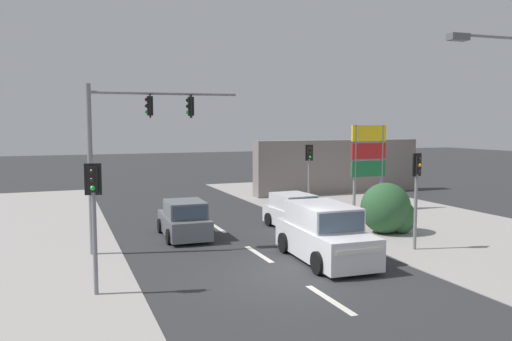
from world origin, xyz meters
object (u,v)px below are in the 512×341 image
shopping_plaza_sign (368,155)px  pedestal_signal_far_median (309,166)px  hatchback_kerbside_parked (295,213)px  traffic_signal_mast (128,137)px  suv_crossing_left (324,234)px  hatchback_receding_far (184,220)px  pedestal_signal_left_kerb (94,206)px  pedestal_signal_right_kerb (416,185)px

shopping_plaza_sign → pedestal_signal_far_median: bearing=167.2°
hatchback_kerbside_parked → traffic_signal_mast: bearing=-168.2°
traffic_signal_mast → shopping_plaza_sign: 13.92m
suv_crossing_left → hatchback_receding_far: suv_crossing_left is taller
suv_crossing_left → shopping_plaza_sign: bearing=48.1°
pedestal_signal_left_kerb → hatchback_kerbside_parked: 10.74m
pedestal_signal_left_kerb → suv_crossing_left: size_ratio=0.77×
pedestal_signal_right_kerb → shopping_plaza_sign: shopping_plaza_sign is taller
hatchback_receding_far → shopping_plaza_sign: bearing=14.6°
hatchback_kerbside_parked → pedestal_signal_left_kerb: bearing=-146.3°
pedestal_signal_right_kerb → pedestal_signal_left_kerb: 11.27m
pedestal_signal_left_kerb → suv_crossing_left: (7.45, 0.87, -1.53)m
hatchback_receding_far → suv_crossing_left: bearing=-55.1°
traffic_signal_mast → shopping_plaza_sign: (13.12, 4.49, -1.16)m
pedestal_signal_right_kerb → suv_crossing_left: size_ratio=0.77×
pedestal_signal_left_kerb → pedestal_signal_right_kerb: bearing=4.3°
hatchback_receding_far → pedestal_signal_far_median: bearing=25.0°
shopping_plaza_sign → suv_crossing_left: 10.91m
pedestal_signal_far_median → pedestal_signal_right_kerb: bearing=-91.2°
hatchback_kerbside_parked → shopping_plaza_sign: bearing=27.1°
traffic_signal_mast → pedestal_signal_left_kerb: 4.91m
hatchback_kerbside_parked → hatchback_receding_far: size_ratio=1.01×
shopping_plaza_sign → hatchback_receding_far: size_ratio=1.25×
pedestal_signal_left_kerb → suv_crossing_left: 7.66m
pedestal_signal_left_kerb → hatchback_receding_far: pedestal_signal_left_kerb is taller
traffic_signal_mast → shopping_plaza_sign: bearing=18.9°
pedestal_signal_right_kerb → pedestal_signal_far_median: 8.71m
pedestal_signal_left_kerb → pedestal_signal_far_median: size_ratio=1.00×
shopping_plaza_sign → suv_crossing_left: (-7.15, -7.97, -2.10)m
pedestal_signal_left_kerb → hatchback_receding_far: 7.36m
hatchback_kerbside_parked → pedestal_signal_far_median: bearing=54.8°
hatchback_kerbside_parked → hatchback_receding_far: (-4.97, 0.15, 0.00)m
traffic_signal_mast → pedestal_signal_far_median: bearing=27.7°
pedestal_signal_far_median → hatchback_kerbside_parked: size_ratio=0.96×
pedestal_signal_right_kerb → hatchback_receding_far: size_ratio=0.96×
pedestal_signal_left_kerb → shopping_plaza_sign: 17.08m
pedestal_signal_right_kerb → suv_crossing_left: (-3.78, 0.02, -1.53)m
suv_crossing_left → pedestal_signal_left_kerb: bearing=-173.4°
pedestal_signal_left_kerb → shopping_plaza_sign: size_ratio=0.77×
suv_crossing_left → pedestal_signal_right_kerb: bearing=-0.3°
pedestal_signal_left_kerb → shopping_plaza_sign: (14.60, 8.84, 0.57)m
pedestal_signal_far_median → hatchback_kerbside_parked: bearing=-125.2°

